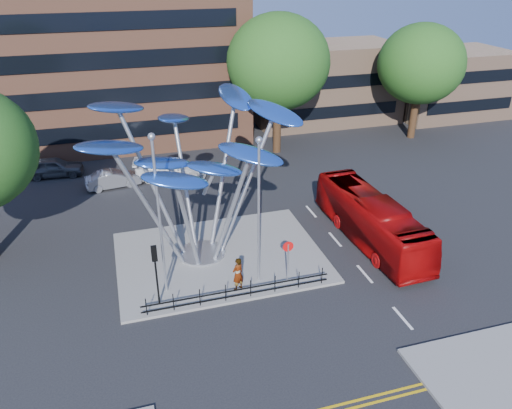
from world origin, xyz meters
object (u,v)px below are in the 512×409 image
object	(u,v)px
street_lamp_right	(259,199)
pedestrian	(238,274)
no_entry_sign_island	(288,254)
leaf_sculpture	(194,147)
parked_car_left	(54,167)
red_bus	(371,219)
tree_far	(421,64)
parked_car_mid	(113,179)
traffic_light_island	(155,263)
street_lamp_left	(158,203)
tree_right	(278,62)
parked_car_right	(170,168)

from	to	relation	value
street_lamp_right	pedestrian	xyz separation A→B (m)	(-1.30, -0.50, -3.98)
street_lamp_right	no_entry_sign_island	xyz separation A→B (m)	(1.50, -0.48, -3.28)
leaf_sculpture	street_lamp_right	xyz separation A→B (m)	(2.57, -3.68, -1.78)
parked_car_left	red_bus	bearing A→B (deg)	-125.60
tree_far	parked_car_mid	xyz separation A→B (m)	(-28.65, -3.75, -6.43)
leaf_sculpture	parked_car_mid	distance (m)	13.90
traffic_light_island	no_entry_sign_island	xyz separation A→B (m)	(7.00, 0.02, -0.80)
street_lamp_left	tree_far	bearing A→B (deg)	34.92
street_lamp_left	traffic_light_island	size ratio (longest dim) A/B	2.57
leaf_sculpture	no_entry_sign_island	world-z (taller)	leaf_sculpture
leaf_sculpture	pedestrian	distance (m)	7.23
leaf_sculpture	traffic_light_island	distance (m)	6.65
tree_right	leaf_sculpture	bearing A→B (deg)	-123.31
no_entry_sign_island	pedestrian	world-z (taller)	no_entry_sign_island
traffic_light_island	parked_car_left	distance (m)	20.38
street_lamp_left	red_bus	world-z (taller)	street_lamp_left
tree_right	parked_car_left	world-z (taller)	tree_right
traffic_light_island	parked_car_right	world-z (taller)	traffic_light_island
no_entry_sign_island	red_bus	size ratio (longest dim) A/B	0.23
parked_car_left	tree_far	bearing A→B (deg)	-85.25
red_bus	pedestrian	distance (m)	9.73
parked_car_left	parked_car_right	bearing A→B (deg)	-104.53
street_lamp_right	red_bus	world-z (taller)	street_lamp_right
tree_right	pedestrian	xyz separation A→B (m)	(-8.80, -19.50, -6.92)
street_lamp_right	parked_car_left	bearing A→B (deg)	121.73
tree_far	street_lamp_left	world-z (taller)	tree_far
traffic_light_island	no_entry_sign_island	distance (m)	7.05
parked_car_mid	red_bus	bearing A→B (deg)	-138.04
tree_far	pedestrian	size ratio (longest dim) A/B	5.59
street_lamp_left	parked_car_right	bearing A→B (deg)	81.22
pedestrian	parked_car_mid	xyz separation A→B (m)	(-5.84, 15.75, -0.44)
street_lamp_left	leaf_sculpture	bearing A→B (deg)	52.60
street_lamp_left	traffic_light_island	distance (m)	2.96
no_entry_sign_island	red_bus	xyz separation A→B (m)	(6.50, 2.79, -0.32)
leaf_sculpture	parked_car_right	xyz separation A→B (m)	(-0.08, 12.06, -6.04)
tree_far	red_bus	distance (m)	22.19
tree_far	street_lamp_right	size ratio (longest dim) A/B	1.30
parked_car_left	parked_car_right	xyz separation A→B (m)	(9.00, -3.10, 0.04)
parked_car_left	parked_car_right	distance (m)	9.52
tree_far	parked_car_left	bearing A→B (deg)	-179.72
pedestrian	parked_car_right	size ratio (longest dim) A/B	0.34
street_lamp_left	street_lamp_right	world-z (taller)	street_lamp_left
tree_right	street_lamp_left	size ratio (longest dim) A/B	1.38
red_bus	parked_car_right	bearing A→B (deg)	126.68
red_bus	leaf_sculpture	bearing A→B (deg)	170.88
parked_car_mid	tree_far	bearing A→B (deg)	-90.07
tree_right	no_entry_sign_island	distance (m)	21.31
tree_right	pedestrian	size ratio (longest dim) A/B	6.27
no_entry_sign_island	red_bus	world-z (taller)	red_bus
red_bus	parked_car_left	size ratio (longest dim) A/B	2.34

